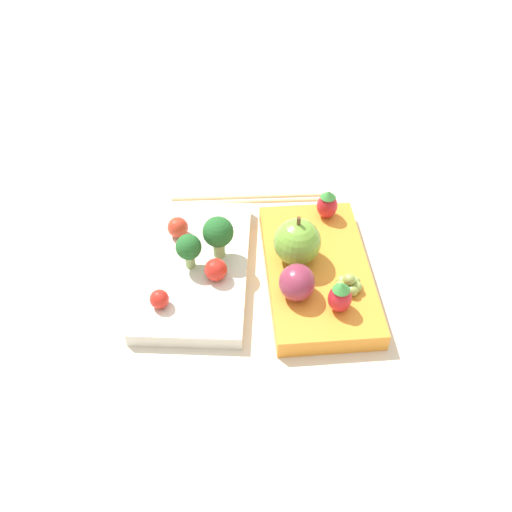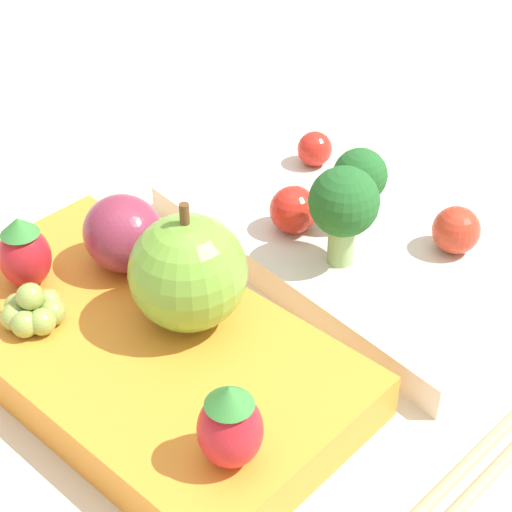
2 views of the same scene
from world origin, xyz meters
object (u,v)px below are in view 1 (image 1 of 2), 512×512
Objects in this scene: cherry_tomato_1 at (159,299)px; strawberry_1 at (340,297)px; strawberry_0 at (327,204)px; broccoli_floret_0 at (218,233)px; bento_box_fruit at (317,272)px; cherry_tomato_0 at (216,270)px; cherry_tomato_2 at (178,227)px; bento_box_savoury at (196,267)px; broccoli_floret_1 at (189,248)px; apple at (297,242)px; plum at (297,282)px; grape_cluster at (349,284)px; chopsticks_pair at (248,198)px.

strawberry_1 is at bearing -87.88° from cherry_tomato_1.
strawberry_0 reaches higher than cherry_tomato_1.
strawberry_0 is (0.07, -0.13, -0.01)m from broccoli_floret_0.
broccoli_floret_0 is at bearing 120.42° from strawberry_0.
bento_box_fruit is 5.94× the size of strawberry_1.
cherry_tomato_0 is 0.09m from cherry_tomato_2.
cherry_tomato_0 is at bearing -128.05° from bento_box_savoury.
bento_box_savoury is at bearing -34.91° from broccoli_floret_1.
strawberry_0 is at bearing -24.02° from apple.
cherry_tomato_1 is 0.50× the size of plum.
bento_box_fruit is at bearing 44.33° from grape_cluster.
grape_cluster is (-0.03, -0.03, 0.02)m from bento_box_fruit.
broccoli_floret_1 is at bearing 81.67° from grape_cluster.
plum is 1.42× the size of grape_cluster.
bento_box_savoury is 8.81× the size of cherry_tomato_2.
strawberry_1 is at bearing -118.64° from broccoli_floret_0.
broccoli_floret_0 reaches higher than bento_box_savoury.
bento_box_savoury is 1.08× the size of chopsticks_pair.
chopsticks_pair is at bearing 36.35° from grape_cluster.
chopsticks_pair is at bearing 34.08° from bento_box_fruit.
grape_cluster is at bearing -21.60° from strawberry_1.
cherry_tomato_2 is 0.85× the size of grape_cluster.
bento_box_savoury is 7.44× the size of grape_cluster.
chopsticks_pair is at bearing 29.91° from strawberry_1.
plum is at bearing -121.23° from cherry_tomato_2.
cherry_tomato_2 reaches higher than bento_box_savoury.
cherry_tomato_0 is 0.17m from strawberry_0.
strawberry_0 is (0.09, -0.01, 0.03)m from bento_box_fruit.
plum is at bearing -110.36° from bento_box_savoury.
bento_box_fruit is 0.05m from grape_cluster.
plum is at bearing 165.99° from strawberry_0.
apple reaches higher than strawberry_0.
bento_box_fruit is 8.82× the size of cherry_tomato_0.
grape_cluster is (0.04, -0.21, 0.00)m from cherry_tomato_1.
strawberry_0 is (0.08, -0.04, -0.01)m from apple.
cherry_tomato_1 is 0.20m from strawberry_1.
strawberry_1 is at bearing -109.71° from plum.
bento_box_savoury is 8.54× the size of cherry_tomato_0.
apple is at bearing 1.97° from plum.
cherry_tomato_1 is at bearing 112.17° from bento_box_fruit.
grape_cluster is 0.14× the size of chopsticks_pair.
cherry_tomato_2 is (0.04, 0.17, 0.02)m from bento_box_fruit.
apple is at bearing 72.23° from bento_box_fruit.
cherry_tomato_0 is 0.41× the size of apple.
cherry_tomato_2 is at bearing 58.77° from plum.
cherry_tomato_0 is 0.15m from grape_cluster.
grape_cluster reaches higher than bento_box_fruit.
bento_box_savoury is at bearing 160.41° from chopsticks_pair.
cherry_tomato_0 and cherry_tomato_2 have the same top height.
cherry_tomato_0 is at bearing 172.38° from chopsticks_pair.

